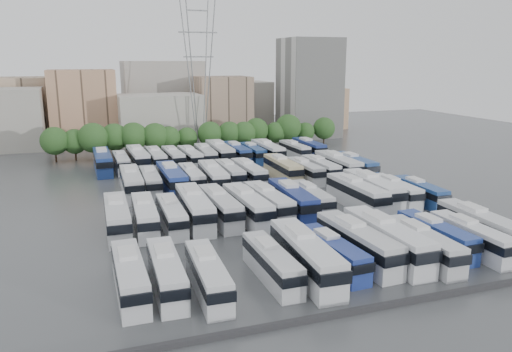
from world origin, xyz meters
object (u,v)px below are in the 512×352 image
object	(u,v)px
bus_r0_s11	(471,237)
bus_r3_s6	(206,155)
apartment_tower	(309,88)
bus_r3_s1	(121,162)
bus_r3_s4	(173,157)
bus_r0_s4	(272,263)
bus_r0_s5	(306,255)
bus_r2_s13	(354,165)
bus_r3_s12	(295,150)
electricity_pylon	(199,68)
bus_r3_s3	(156,158)
bus_r3_s9	(253,153)
bus_r1_s5	(247,206)
bus_r0_s7	(358,242)
bus_r0_s9	(422,244)
bus_r2_s9	(282,168)
bus_r3_s8	(236,153)
bus_r1_s8	(311,198)
bus_r2_s11	(320,168)
bus_r1_s11	(372,189)
bus_r0_s6	(333,252)
bus_r1_s2	(171,215)
bus_r1_s6	(268,202)
bus_r1_s0	(117,217)
bus_r3_s13	(309,148)
bus_r0_s10	(436,235)
bus_r3_s5	(190,157)
bus_r3_s2	(138,158)
bus_r0_s1	(166,272)
bus_r1_s10	(356,193)
bus_r3_s10	(267,151)
bus_r1_s3	(194,207)
bus_r3_s0	(103,161)
bus_r2_s1	(131,182)
bus_r2_s2	(150,181)
bus_r1_s7	(292,200)
bus_r2_s3	(172,179)
bus_r0_s0	(130,276)
bus_r1_s12	(395,191)

from	to	relation	value
bus_r0_s11	bus_r3_s6	distance (m)	57.59
apartment_tower	bus_r3_s1	world-z (taller)	apartment_tower
bus_r3_s4	bus_r3_s1	bearing A→B (deg)	-176.26
bus_r0_s4	bus_r0_s5	world-z (taller)	bus_r0_s5
bus_r0_s11	bus_r2_s13	world-z (taller)	bus_r2_s13
bus_r3_s12	electricity_pylon	bearing A→B (deg)	126.65
bus_r3_s1	bus_r3_s3	distance (m)	6.62
bus_r3_s9	bus_r1_s5	bearing A→B (deg)	-109.21
bus_r0_s7	bus_r0_s9	distance (m)	6.77
bus_r2_s9	bus_r3_s8	world-z (taller)	bus_r2_s9
bus_r1_s8	bus_r3_s1	bearing A→B (deg)	126.17
bus_r0_s7	bus_r2_s11	world-z (taller)	bus_r0_s7
bus_r1_s8	bus_r1_s11	size ratio (longest dim) A/B	0.81
bus_r0_s6	bus_r3_s4	distance (m)	54.63
bus_r0_s5	bus_r1_s2	bearing A→B (deg)	121.31
bus_r1_s6	bus_r1_s0	bearing A→B (deg)	178.07
bus_r2_s9	bus_r2_s13	size ratio (longest dim) A/B	1.02
bus_r3_s8	bus_r3_s13	size ratio (longest dim) A/B	1.01
bus_r0_s10	bus_r3_s9	bearing A→B (deg)	92.11
bus_r0_s9	bus_r3_s13	bearing A→B (deg)	78.52
bus_r3_s5	bus_r0_s10	bearing A→B (deg)	-75.02
bus_r3_s13	bus_r3_s4	bearing A→B (deg)	-179.88
bus_r3_s2	bus_r0_s1	bearing A→B (deg)	-95.91
electricity_pylon	bus_r1_s0	distance (m)	62.75
bus_r0_s7	bus_r1_s10	distance (m)	19.83
bus_r0_s6	bus_r0_s10	world-z (taller)	bus_r0_s10
bus_r3_s9	bus_r3_s10	size ratio (longest dim) A/B	0.87
bus_r1_s3	bus_r3_s0	world-z (taller)	bus_r1_s3
bus_r2_s1	bus_r1_s3	bearing A→B (deg)	-68.14
bus_r1_s6	bus_r3_s12	size ratio (longest dim) A/B	1.12
bus_r1_s3	bus_r2_s2	world-z (taller)	bus_r1_s3
bus_r1_s10	bus_r1_s6	bearing A→B (deg)	178.22
bus_r1_s7	bus_r1_s10	world-z (taller)	bus_r1_s10
bus_r0_s9	apartment_tower	bearing A→B (deg)	74.57
electricity_pylon	bus_r3_s5	bearing A→B (deg)	-108.51
bus_r3_s4	bus_r3_s2	bearing A→B (deg)	175.08
bus_r3_s1	bus_r3_s8	world-z (taller)	bus_r3_s8
bus_r1_s3	bus_r1_s5	xyz separation A→B (m)	(6.71, -1.29, -0.09)
bus_r0_s10	bus_r1_s0	size ratio (longest dim) A/B	0.88
bus_r0_s5	bus_r1_s10	distance (m)	25.04
electricity_pylon	bus_r1_s11	xyz separation A→B (m)	(12.94, -54.87, -16.57)
bus_r0_s9	bus_r2_s3	world-z (taller)	bus_r2_s3
bus_r0_s9	bus_r3_s4	world-z (taller)	bus_r3_s4
bus_r2_s3	bus_r3_s1	world-z (taller)	bus_r2_s3
bus_r0_s0	bus_r2_s9	distance (m)	46.81
bus_r3_s6	bus_r1_s12	bearing A→B (deg)	-58.45
bus_r1_s0	bus_r1_s3	world-z (taller)	bus_r1_s3
bus_r0_s7	bus_r1_s11	size ratio (longest dim) A/B	0.96
bus_r2_s3	bus_r0_s7	bearing A→B (deg)	-68.71
bus_r1_s10	bus_r2_s11	size ratio (longest dim) A/B	1.13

